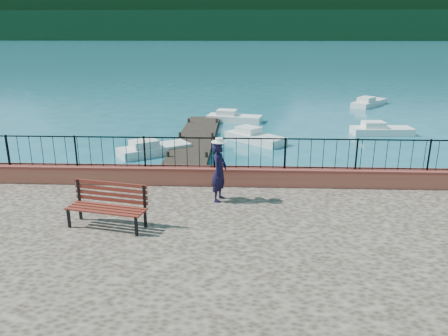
# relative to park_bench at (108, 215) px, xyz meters

# --- Properties ---
(ground) EXTENTS (2000.00, 2000.00, 0.00)m
(ground) POSITION_rel_park_bench_xyz_m (2.76, -0.46, -1.53)
(ground) COLOR #19596B
(ground) RESTS_ON ground
(parapet) EXTENTS (28.00, 0.46, 0.58)m
(parapet) POSITION_rel_park_bench_xyz_m (2.76, 3.24, -0.04)
(parapet) COLOR #A4563B
(parapet) RESTS_ON promenade
(railing) EXTENTS (27.00, 0.05, 0.95)m
(railing) POSITION_rel_park_bench_xyz_m (2.76, 3.24, 0.73)
(railing) COLOR black
(railing) RESTS_ON parapet
(dock) EXTENTS (2.00, 16.00, 0.30)m
(dock) POSITION_rel_park_bench_xyz_m (0.76, 11.54, -1.38)
(dock) COLOR #2D231C
(dock) RESTS_ON ground
(far_forest) EXTENTS (900.00, 60.00, 18.00)m
(far_forest) POSITION_rel_park_bench_xyz_m (2.76, 299.54, 7.47)
(far_forest) COLOR black
(far_forest) RESTS_ON ground
(foothills) EXTENTS (900.00, 120.00, 44.00)m
(foothills) POSITION_rel_park_bench_xyz_m (2.76, 359.54, 20.47)
(foothills) COLOR black
(foothills) RESTS_ON ground
(companion_hill) EXTENTS (448.00, 384.00, 180.00)m
(companion_hill) POSITION_rel_park_bench_xyz_m (222.76, 559.54, -1.53)
(companion_hill) COLOR #142D23
(companion_hill) RESTS_ON ground
(park_bench) EXTENTS (2.08, 1.06, 1.11)m
(park_bench) POSITION_rel_park_bench_xyz_m (0.00, 0.00, 0.00)
(park_bench) COLOR black
(park_bench) RESTS_ON promenade
(person) EXTENTS (0.58, 0.72, 1.73)m
(person) POSITION_rel_park_bench_xyz_m (2.69, 1.92, 0.54)
(person) COLOR black
(person) RESTS_ON promenade
(hat) EXTENTS (0.44, 0.44, 0.12)m
(hat) POSITION_rel_park_bench_xyz_m (2.69, 1.92, 1.46)
(hat) COLOR white
(hat) RESTS_ON person
(boat_0) EXTENTS (3.66, 3.08, 0.80)m
(boat_0) POSITION_rel_park_bench_xyz_m (-1.07, 11.02, -1.13)
(boat_0) COLOR silver
(boat_0) RESTS_ON ground
(boat_1) EXTENTS (3.47, 3.35, 0.80)m
(boat_1) POSITION_rel_park_bench_xyz_m (4.04, 13.73, -1.13)
(boat_1) COLOR silver
(boat_1) RESTS_ON ground
(boat_2) EXTENTS (3.57, 1.48, 0.80)m
(boat_2) POSITION_rel_park_bench_xyz_m (11.61, 15.91, -1.13)
(boat_2) COLOR white
(boat_2) RESTS_ON ground
(boat_4) EXTENTS (3.84, 2.07, 0.80)m
(boat_4) POSITION_rel_park_bench_xyz_m (2.76, 19.41, -1.13)
(boat_4) COLOR silver
(boat_4) RESTS_ON ground
(boat_5) EXTENTS (3.68, 4.15, 0.80)m
(boat_5) POSITION_rel_park_bench_xyz_m (13.74, 26.50, -1.13)
(boat_5) COLOR silver
(boat_5) RESTS_ON ground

